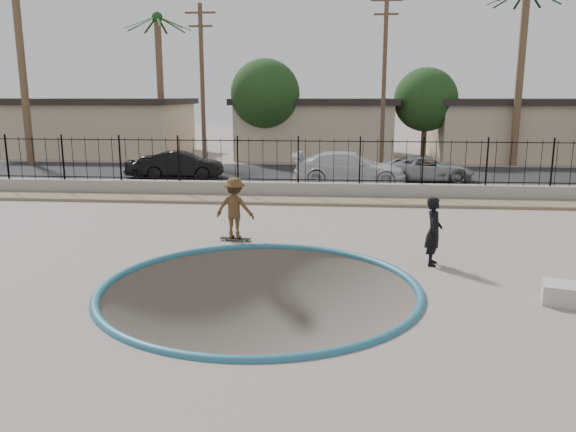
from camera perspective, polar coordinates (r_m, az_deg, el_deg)
The scene contains 24 objects.
ground at distance 25.07m, azimuth 1.30°, elevation 0.17°, with size 120.00×120.00×2.20m, color slate.
bowl_pit at distance 12.30m, azimuth -2.85°, elevation -7.36°, with size 6.84×6.84×1.80m, color #4C413A, non-canonical shape.
coping_ring at distance 12.30m, azimuth -2.85°, elevation -7.36°, with size 7.04×7.04×0.20m, color #25637A.
rock_strip at distance 22.11m, azimuth 0.82°, elevation 1.60°, with size 42.00×1.60×0.11m, color #998164.
retaining_wall at distance 23.15m, azimuth 1.03°, elevation 2.69°, with size 42.00×0.45×0.60m, color gray.
fence at distance 22.98m, azimuth 1.04°, elevation 5.64°, with size 40.00×0.04×1.80m.
street at distance 29.80m, azimuth 1.97°, elevation 4.26°, with size 90.00×8.00×0.04m, color black.
house_west at distance 42.43m, azimuth -18.13°, elevation 8.68°, with size 11.60×8.60×3.90m.
house_center at distance 39.07m, azimuth 2.80°, elevation 9.01°, with size 10.60×8.60×3.90m.
house_east at distance 40.94m, azimuth 22.99°, elevation 8.21°, with size 12.60×8.60×3.90m.
palm_left at distance 37.65m, azimuth -25.72°, elevation 16.87°, with size 2.30×2.30×11.30m.
palm_mid at distance 38.38m, azimuth -12.99°, elevation 15.71°, with size 2.30×2.30×9.30m.
palm_right at distance 36.14m, azimuth 22.78°, elevation 16.36°, with size 2.30×2.30×10.30m.
utility_pole_left at distance 32.40m, azimuth -8.70°, elevation 13.07°, with size 1.70×0.24×9.00m.
utility_pole_mid at distance 31.57m, azimuth 9.73°, elevation 13.52°, with size 1.70×0.24×9.50m.
street_tree_left at distance 35.78m, azimuth -2.33°, elevation 12.27°, with size 4.32×4.32×6.36m.
street_tree_mid at distance 36.86m, azimuth 13.81°, elevation 11.39°, with size 3.96×3.96×5.83m.
skater at distance 16.08m, azimuth -5.43°, elevation 0.49°, with size 1.12×0.65×1.74m, color brown.
skateboard at distance 16.26m, azimuth -5.37°, elevation -2.30°, with size 0.90×0.31×0.08m.
videographer at distance 14.18m, azimuth 14.58°, elevation -1.52°, with size 0.62×0.41×1.70m, color black.
car_a at distance 29.08m, azimuth -12.71°, elevation 5.03°, with size 1.45×3.59×1.22m, color black.
car_b at distance 28.75m, azimuth -10.74°, elevation 5.14°, with size 1.41×4.05×1.33m, color black.
car_c at distance 26.37m, azimuth 6.29°, elevation 4.86°, with size 2.12×5.21×1.51m, color silver.
car_d at distance 27.94m, azimuth 13.93°, elevation 4.68°, with size 2.02×4.39×1.22m, color #989CA0.
Camera 1 is at (1.65, -12.47, 4.10)m, focal length 35.00 mm.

